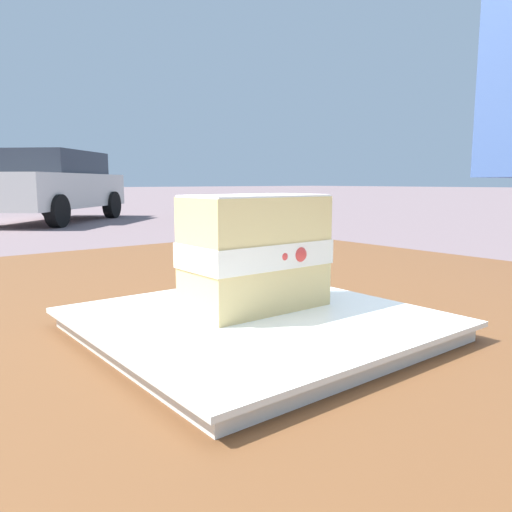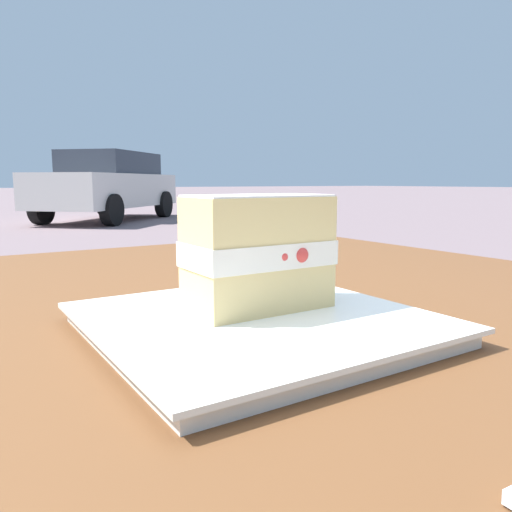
{
  "view_description": "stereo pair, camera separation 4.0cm",
  "coord_description": "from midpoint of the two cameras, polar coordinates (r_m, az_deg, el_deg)",
  "views": [
    {
      "loc": [
        0.14,
        0.44,
        0.85
      ],
      "look_at": [
        -0.11,
        0.13,
        0.79
      ],
      "focal_mm": 35.12,
      "sensor_mm": 36.0,
      "label": 1
    },
    {
      "loc": [
        0.11,
        0.47,
        0.85
      ],
      "look_at": [
        -0.11,
        0.13,
        0.79
      ],
      "focal_mm": 35.12,
      "sensor_mm": 36.0,
      "label": 2
    }
  ],
  "objects": [
    {
      "name": "cake_slice",
      "position": [
        0.42,
        -2.75,
        0.41
      ],
      "size": [
        0.12,
        0.07,
        0.1
      ],
      "color": "#E0C17A",
      "rests_on": "dessert_plate"
    },
    {
      "name": "patio_table",
      "position": [
        0.52,
        -21.88,
        -17.49
      ],
      "size": [
        1.31,
        0.93,
        0.73
      ],
      "color": "brown",
      "rests_on": "ground"
    },
    {
      "name": "dessert_plate",
      "position": [
        0.41,
        -2.8,
        -7.76
      ],
      "size": [
        0.26,
        0.26,
        0.02
      ],
      "color": "white",
      "rests_on": "patio_table"
    },
    {
      "name": "parked_car_near",
      "position": [
        11.67,
        -22.19,
        7.53
      ],
      "size": [
        3.99,
        4.0,
        1.51
      ],
      "color": "beige",
      "rests_on": "ground"
    }
  ]
}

